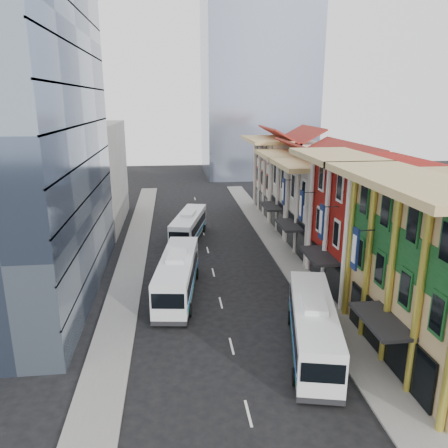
{
  "coord_description": "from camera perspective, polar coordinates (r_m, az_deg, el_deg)",
  "views": [
    {
      "loc": [
        -3.77,
        -19.33,
        16.87
      ],
      "look_at": [
        1.06,
        21.63,
        5.21
      ],
      "focal_mm": 35.0,
      "sensor_mm": 36.0,
      "label": 1
    }
  ],
  "objects": [
    {
      "name": "shophouse_cream_far",
      "position": [
        68.65,
        8.42,
        6.08
      ],
      "size": [
        8.0,
        12.0,
        11.0
      ],
      "primitive_type": "cube",
      "color": "beige",
      "rests_on": "ground"
    },
    {
      "name": "office_tower",
      "position": [
        40.59,
        -26.32,
        11.56
      ],
      "size": [
        12.0,
        26.0,
        30.0
      ],
      "primitive_type": "cube",
      "color": "#3C4960",
      "rests_on": "ground"
    },
    {
      "name": "shophouse_red",
      "position": [
        41.88,
        18.65,
        -0.1
      ],
      "size": [
        8.0,
        10.0,
        12.0
      ],
      "primitive_type": "cube",
      "color": "maroon",
      "rests_on": "ground"
    },
    {
      "name": "bus_right",
      "position": [
        31.48,
        11.55,
        -12.86
      ],
      "size": [
        5.48,
        12.47,
        3.89
      ],
      "primitive_type": null,
      "rotation": [
        0.0,
        0.0,
        -0.23
      ],
      "color": "white",
      "rests_on": "ground"
    },
    {
      "name": "shophouse_cream_near",
      "position": [
        50.57,
        14.06,
        1.73
      ],
      "size": [
        8.0,
        9.0,
        10.0
      ],
      "primitive_type": "cube",
      "color": "beige",
      "rests_on": "ground"
    },
    {
      "name": "office_block_far",
      "position": [
        63.31,
        -17.88,
        6.06
      ],
      "size": [
        10.0,
        18.0,
        14.0
      ],
      "primitive_type": "cube",
      "color": "gray",
      "rests_on": "ground"
    },
    {
      "name": "sidewalk_right",
      "position": [
        46.27,
        9.18,
        -5.71
      ],
      "size": [
        3.0,
        90.0,
        0.15
      ],
      "primitive_type": "cube",
      "color": "slate",
      "rests_on": "ground"
    },
    {
      "name": "shophouse_cream_mid",
      "position": [
        58.85,
        11.02,
        3.86
      ],
      "size": [
        8.0,
        9.0,
        10.0
      ],
      "primitive_type": "cube",
      "color": "beige",
      "rests_on": "ground"
    },
    {
      "name": "bus_left_far",
      "position": [
        54.6,
        -4.61,
        -0.23
      ],
      "size": [
        5.28,
        11.83,
        3.69
      ],
      "primitive_type": null,
      "rotation": [
        0.0,
        0.0,
        -0.23
      ],
      "color": "silver",
      "rests_on": "ground"
    },
    {
      "name": "bus_left_near",
      "position": [
        39.29,
        -6.1,
        -6.57
      ],
      "size": [
        4.48,
        12.64,
        3.97
      ],
      "primitive_type": null,
      "rotation": [
        0.0,
        0.0,
        -0.13
      ],
      "color": "silver",
      "rests_on": "ground"
    },
    {
      "name": "ground",
      "position": [
        25.93,
        3.61,
        -24.83
      ],
      "size": [
        200.0,
        200.0,
        0.0
      ],
      "primitive_type": "plane",
      "color": "black",
      "rests_on": "ground"
    },
    {
      "name": "sidewalk_left",
      "position": [
        44.86,
        -12.36,
        -6.58
      ],
      "size": [
        3.0,
        90.0,
        0.15
      ],
      "primitive_type": "cube",
      "color": "slate",
      "rests_on": "ground"
    }
  ]
}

